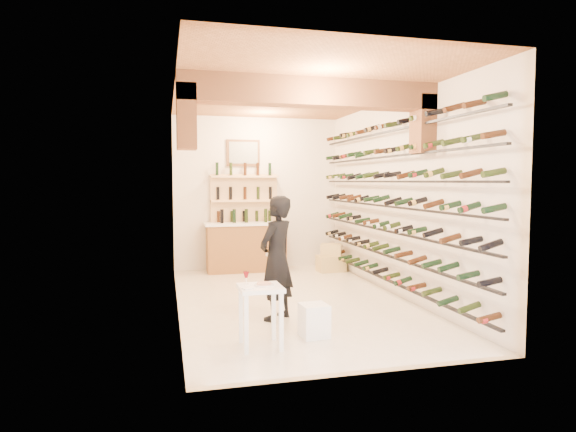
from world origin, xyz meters
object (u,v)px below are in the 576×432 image
object	(u,v)px
white_stool	(314,320)
wine_rack	(384,200)
chrome_barstool	(275,268)
back_counter	(246,246)
tasting_table	(260,297)
person	(277,258)
crate_lower	(331,263)

from	to	relation	value
white_stool	wine_rack	bearing A→B (deg)	45.82
wine_rack	chrome_barstool	xyz separation A→B (m)	(-1.66, 0.71, -1.16)
back_counter	white_stool	size ratio (longest dim) A/B	4.34
back_counter	tasting_table	bearing A→B (deg)	-97.27
back_counter	chrome_barstool	size ratio (longest dim) A/B	2.55
tasting_table	white_stool	xyz separation A→B (m)	(0.69, 0.20, -0.37)
white_stool	chrome_barstool	xyz separation A→B (m)	(0.07, 2.49, 0.19)
wine_rack	person	world-z (taller)	wine_rack
tasting_table	crate_lower	xyz separation A→B (m)	(2.28, 4.18, -0.40)
wine_rack	person	xyz separation A→B (m)	(-2.00, -0.96, -0.72)
wine_rack	person	bearing A→B (deg)	-154.49
chrome_barstool	back_counter	bearing A→B (deg)	95.09
white_stool	back_counter	bearing A→B (deg)	91.29
tasting_table	person	distance (m)	1.14
back_counter	person	world-z (taller)	person
tasting_table	back_counter	bearing A→B (deg)	82.70
wine_rack	back_counter	world-z (taller)	wine_rack
wine_rack	person	distance (m)	2.33
person	back_counter	bearing A→B (deg)	-135.47
wine_rack	white_stool	world-z (taller)	wine_rack
wine_rack	white_stool	bearing A→B (deg)	-134.18
white_stool	tasting_table	bearing A→B (deg)	-163.84
back_counter	crate_lower	bearing A→B (deg)	-14.87
tasting_table	white_stool	bearing A→B (deg)	16.13
white_stool	person	xyz separation A→B (m)	(-0.27, 0.83, 0.64)
white_stool	crate_lower	xyz separation A→B (m)	(1.59, 3.98, -0.03)
chrome_barstool	crate_lower	bearing A→B (deg)	44.48
tasting_table	chrome_barstool	bearing A→B (deg)	74.15
white_stool	crate_lower	distance (m)	4.29
wine_rack	tasting_table	distance (m)	3.28
white_stool	person	world-z (taller)	person
person	white_stool	bearing A→B (deg)	65.41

